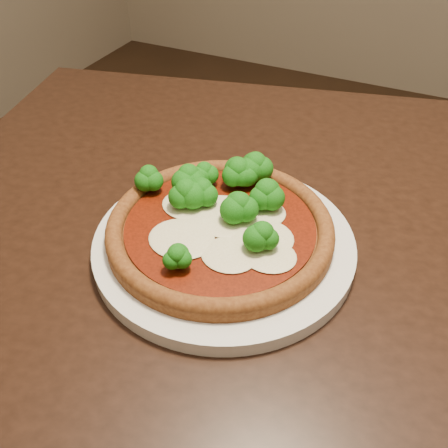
% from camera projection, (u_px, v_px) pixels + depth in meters
% --- Properties ---
extents(floor, '(4.00, 4.00, 0.00)m').
position_uv_depth(floor, '(375.00, 446.00, 1.19)').
color(floor, black).
rests_on(floor, ground).
extents(dining_table, '(1.25, 1.11, 0.75)m').
position_uv_depth(dining_table, '(289.00, 291.00, 0.70)').
color(dining_table, black).
rests_on(dining_table, floor).
extents(plate, '(0.32, 0.32, 0.02)m').
position_uv_depth(plate, '(224.00, 243.00, 0.61)').
color(plate, silver).
rests_on(plate, dining_table).
extents(pizza, '(0.27, 0.27, 0.06)m').
position_uv_depth(pizza, '(222.00, 216.00, 0.61)').
color(pizza, brown).
rests_on(pizza, plate).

